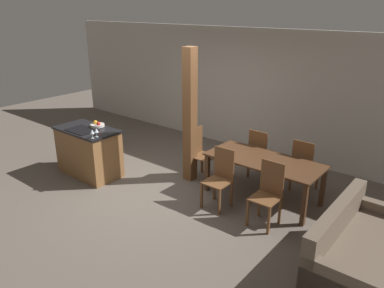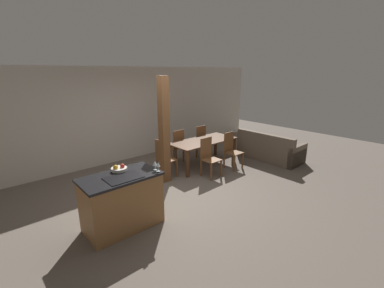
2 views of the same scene
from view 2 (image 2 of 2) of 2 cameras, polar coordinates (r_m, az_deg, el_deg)
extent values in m
plane|color=#665B51|center=(5.76, -3.19, -10.64)|extent=(16.00, 16.00, 0.00)
cube|color=beige|center=(7.66, -16.61, 6.08)|extent=(11.20, 0.08, 2.70)
cube|color=olive|center=(4.56, -15.22, -12.47)|extent=(1.23, 0.67, 0.90)
cube|color=black|center=(4.36, -15.67, -7.03)|extent=(1.27, 0.71, 0.04)
cube|color=black|center=(4.26, -15.00, -7.20)|extent=(0.56, 0.40, 0.01)
cylinder|color=silver|center=(4.54, -15.90, -5.39)|extent=(0.26, 0.26, 0.05)
sphere|color=red|center=(4.53, -15.21, -4.72)|extent=(0.08, 0.08, 0.08)
sphere|color=gold|center=(4.50, -16.63, -4.97)|extent=(0.08, 0.08, 0.08)
cylinder|color=silver|center=(4.38, -7.52, -6.01)|extent=(0.06, 0.06, 0.00)
cylinder|color=silver|center=(4.36, -7.54, -5.49)|extent=(0.01, 0.01, 0.08)
cone|color=silver|center=(4.33, -7.57, -4.53)|extent=(0.08, 0.08, 0.07)
cylinder|color=silver|center=(4.45, -8.18, -5.67)|extent=(0.06, 0.06, 0.00)
cylinder|color=silver|center=(4.43, -8.20, -5.15)|extent=(0.01, 0.01, 0.08)
cone|color=silver|center=(4.41, -8.24, -4.21)|extent=(0.08, 0.08, 0.07)
cube|color=#51331E|center=(7.12, 2.54, 0.73)|extent=(1.93, 0.87, 0.03)
cube|color=#51331E|center=(6.39, -1.01, -4.47)|extent=(0.07, 0.07, 0.69)
cube|color=#51331E|center=(7.63, 9.34, -1.26)|extent=(0.07, 0.07, 0.69)
cube|color=#51331E|center=(6.94, -5.01, -2.85)|extent=(0.07, 0.07, 0.69)
cube|color=#51331E|center=(8.09, 5.27, -0.11)|extent=(0.07, 0.07, 0.69)
cube|color=brown|center=(6.41, 4.30, -3.51)|extent=(0.40, 0.40, 0.02)
cube|color=brown|center=(6.45, 3.14, -0.82)|extent=(0.38, 0.02, 0.52)
cube|color=brown|center=(6.26, 4.29, -6.25)|extent=(0.04, 0.04, 0.44)
cube|color=brown|center=(6.50, 6.47, -5.44)|extent=(0.04, 0.04, 0.44)
cube|color=brown|center=(6.49, 2.04, -5.37)|extent=(0.04, 0.04, 0.44)
cube|color=brown|center=(6.72, 4.23, -4.63)|extent=(0.04, 0.04, 0.44)
cube|color=brown|center=(7.03, 9.26, -1.90)|extent=(0.40, 0.40, 0.02)
cube|color=brown|center=(7.07, 8.17, 0.55)|extent=(0.38, 0.02, 0.52)
cube|color=brown|center=(6.87, 9.37, -4.35)|extent=(0.04, 0.04, 0.44)
cube|color=brown|center=(7.13, 11.18, -3.67)|extent=(0.04, 0.04, 0.44)
cube|color=brown|center=(7.08, 7.16, -3.63)|extent=(0.04, 0.04, 0.44)
cube|color=brown|center=(7.34, 8.99, -3.00)|extent=(0.04, 0.04, 0.44)
cube|color=brown|center=(7.45, -3.84, -0.68)|extent=(0.40, 0.40, 0.02)
cube|color=brown|center=(7.24, -2.95, 1.05)|extent=(0.38, 0.02, 0.52)
cube|color=brown|center=(7.76, -3.58, -1.77)|extent=(0.04, 0.04, 0.44)
cube|color=brown|center=(7.56, -5.69, -2.31)|extent=(0.04, 0.04, 0.44)
cube|color=brown|center=(7.50, -1.90, -2.39)|extent=(0.04, 0.04, 0.44)
cube|color=brown|center=(7.29, -4.05, -2.97)|extent=(0.04, 0.04, 0.44)
cube|color=brown|center=(8.00, 1.09, 0.51)|extent=(0.40, 0.40, 0.02)
cube|color=brown|center=(7.79, 2.05, 2.15)|extent=(0.38, 0.02, 0.52)
cube|color=brown|center=(8.30, 1.15, -0.55)|extent=(0.04, 0.04, 0.44)
cube|color=brown|center=(8.07, -0.69, -1.03)|extent=(0.04, 0.04, 0.44)
cube|color=brown|center=(8.05, 2.86, -1.09)|extent=(0.04, 0.04, 0.44)
cube|color=brown|center=(7.82, 1.01, -1.60)|extent=(0.04, 0.04, 0.44)
cube|color=brown|center=(6.42, -5.66, -3.51)|extent=(0.40, 0.40, 0.02)
cube|color=brown|center=(6.23, -7.13, -1.53)|extent=(0.02, 0.38, 0.52)
cube|color=brown|center=(6.47, -3.40, -5.47)|extent=(0.04, 0.04, 0.44)
cube|color=brown|center=(6.73, -5.28, -4.63)|extent=(0.04, 0.04, 0.44)
cube|color=brown|center=(6.27, -5.95, -6.24)|extent=(0.04, 0.04, 0.44)
cube|color=brown|center=(6.54, -7.78, -5.34)|extent=(0.04, 0.04, 0.44)
cube|color=brown|center=(8.13, 16.92, -1.55)|extent=(0.85, 1.86, 0.46)
cube|color=brown|center=(7.73, 15.82, 0.88)|extent=(0.16, 1.85, 0.38)
cube|color=brown|center=(7.73, 22.35, -2.43)|extent=(0.85, 0.14, 0.60)
cube|color=brown|center=(8.56, 12.10, 0.16)|extent=(0.85, 0.14, 0.60)
cube|color=brown|center=(5.95, -6.21, 2.86)|extent=(0.20, 0.20, 2.48)
camera|label=1|loc=(7.51, 52.84, 14.25)|focal=35.00mm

